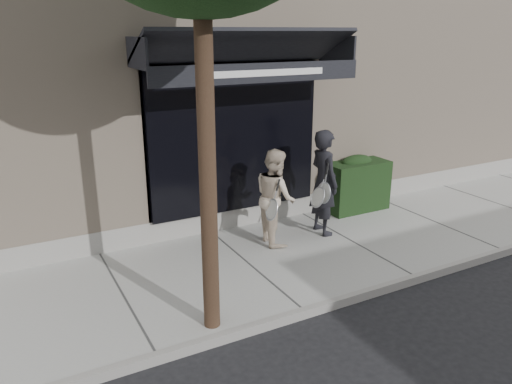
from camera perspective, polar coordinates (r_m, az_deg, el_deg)
ground at (r=9.02m, az=10.61°, el=-6.08°), size 80.00×80.00×0.00m
sidewalk at (r=8.99m, az=10.63°, el=-5.73°), size 20.00×3.00×0.12m
curb at (r=7.97m, az=17.66°, el=-9.44°), size 20.00×0.10×0.14m
building_facade at (r=12.50m, az=-3.36°, el=13.85°), size 14.30×8.04×5.64m
hedge at (r=10.36m, az=11.28°, el=0.95°), size 1.30×0.70×1.14m
pedestrian_front at (r=8.90m, az=7.75°, el=1.08°), size 0.68×0.83×1.89m
pedestrian_back at (r=8.47m, az=2.22°, el=-0.52°), size 0.75×0.89×1.65m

